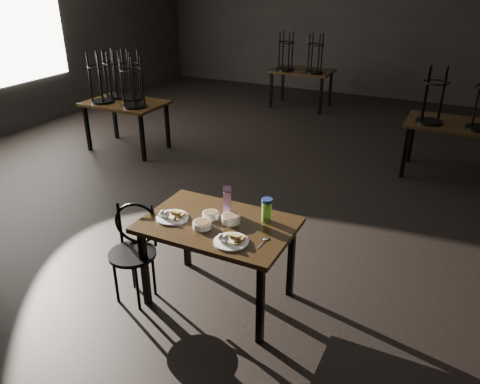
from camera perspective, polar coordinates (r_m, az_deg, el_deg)
The scene contains 13 objects.
main_table at distance 3.77m, azimuth -2.69°, elevation -4.81°, with size 1.20×0.80×0.75m.
plate_left at distance 3.82m, azimuth -8.33°, elevation -2.90°, with size 0.26×0.26×0.08m.
plate_right at distance 3.46m, azimuth -1.15°, elevation -5.88°, with size 0.26×0.26×0.09m.
bowl_near at distance 3.79m, azimuth -3.63°, elevation -2.79°, with size 0.13×0.13×0.05m.
bowl_far at distance 3.72m, azimuth -1.12°, elevation -3.27°, with size 0.15×0.15×0.06m.
bowl_big at distance 3.66m, azimuth -4.64°, elevation -3.96°, with size 0.15×0.15×0.05m.
juice_carton at distance 3.81m, azimuth -1.57°, elevation -1.10°, with size 0.08×0.08×0.25m.
water_bottle at distance 3.71m, azimuth 3.29°, elevation -2.18°, with size 0.11×0.11×0.20m.
spoon at distance 3.51m, azimuth 3.12°, elevation -5.80°, with size 0.04×0.18×0.01m.
bentwood_chair at distance 4.02m, azimuth -12.76°, elevation -6.29°, with size 0.44×0.43×0.83m.
bg_table_left at distance 7.42m, azimuth -14.04°, elevation 11.00°, with size 1.20×0.80×1.48m.
bg_table_right at distance 6.76m, azimuth 24.67°, elevation 7.60°, with size 1.20×0.80×1.48m.
bg_table_far at distance 9.65m, azimuth 7.48°, elevation 14.50°, with size 1.20×0.80×1.48m.
Camera 1 is at (1.94, -4.56, 2.58)m, focal length 35.00 mm.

